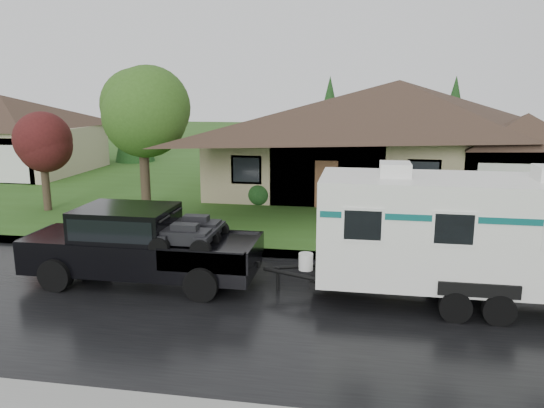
# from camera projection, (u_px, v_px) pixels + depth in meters

# --- Properties ---
(ground) EXTENTS (140.00, 140.00, 0.00)m
(ground) POSITION_uv_depth(u_px,v_px,m) (347.00, 285.00, 14.71)
(ground) COLOR #2D531A
(ground) RESTS_ON ground
(road) EXTENTS (140.00, 8.00, 0.01)m
(road) POSITION_uv_depth(u_px,v_px,m) (344.00, 314.00, 12.78)
(road) COLOR black
(road) RESTS_ON ground
(curb) EXTENTS (140.00, 0.50, 0.15)m
(curb) POSITION_uv_depth(u_px,v_px,m) (349.00, 257.00, 16.86)
(curb) COLOR gray
(curb) RESTS_ON ground
(lawn) EXTENTS (140.00, 26.00, 0.15)m
(lawn) POSITION_uv_depth(u_px,v_px,m) (356.00, 186.00, 29.13)
(lawn) COLOR #2D531A
(lawn) RESTS_ON ground
(house_main) EXTENTS (19.44, 10.80, 6.90)m
(house_main) POSITION_uv_depth(u_px,v_px,m) (404.00, 123.00, 26.88)
(house_main) COLOR gray
(house_main) RESTS_ON lawn
(house_far) EXTENTS (10.80, 8.64, 5.80)m
(house_far) POSITION_uv_depth(u_px,v_px,m) (4.00, 127.00, 32.96)
(house_far) COLOR tan
(house_far) RESTS_ON lawn
(tree_left_green) EXTENTS (3.66, 3.66, 6.05)m
(tree_left_green) POSITION_uv_depth(u_px,v_px,m) (142.00, 112.00, 22.28)
(tree_left_green) COLOR #382B1E
(tree_left_green) RESTS_ON lawn
(tree_red) EXTENTS (2.50, 2.50, 4.14)m
(tree_red) POSITION_uv_depth(u_px,v_px,m) (42.00, 144.00, 22.48)
(tree_red) COLOR #382B1E
(tree_red) RESTS_ON lawn
(shrub_row) EXTENTS (13.60, 1.00, 1.00)m
(shrub_row) POSITION_uv_depth(u_px,v_px,m) (400.00, 198.00, 23.19)
(shrub_row) COLOR #143814
(shrub_row) RESTS_ON lawn
(pickup_truck) EXTENTS (6.41, 2.44, 2.14)m
(pickup_truck) POSITION_uv_depth(u_px,v_px,m) (138.00, 242.00, 14.73)
(pickup_truck) COLOR black
(pickup_truck) RESTS_ON ground
(travel_trailer) EXTENTS (7.90, 2.78, 3.55)m
(travel_trailer) POSITION_uv_depth(u_px,v_px,m) (472.00, 231.00, 13.11)
(travel_trailer) COLOR white
(travel_trailer) RESTS_ON ground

